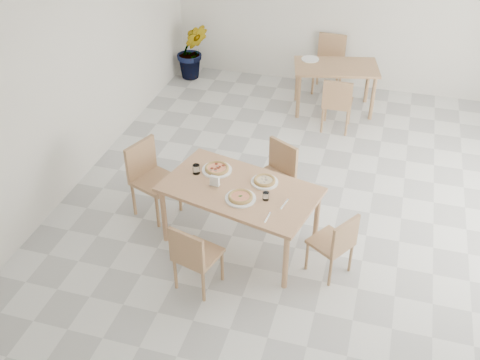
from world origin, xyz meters
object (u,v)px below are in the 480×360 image
(main_table, at_px, (240,194))
(tumbler_a, at_px, (266,196))
(napkin_holder, at_px, (215,181))
(plate_empty, at_px, (310,59))
(chair_east, at_px, (336,242))
(pizza_margherita, at_px, (240,197))
(second_table, at_px, (336,72))
(chair_south, at_px, (193,254))
(tumbler_b, at_px, (196,169))
(chair_west, at_px, (149,174))
(pizza_pepperoni, at_px, (217,168))
(plate_margherita, at_px, (240,198))
(plate_mushroom, at_px, (265,182))
(plate_pepperoni, at_px, (217,170))
(potted_plant, at_px, (192,51))
(chair_north, at_px, (276,172))
(chair_back_n, at_px, (330,59))
(chair_back_s, at_px, (337,101))
(pizza_mushroom, at_px, (265,180))

(main_table, relative_size, tumbler_a, 20.35)
(napkin_holder, bearing_deg, plate_empty, 88.79)
(chair_east, relative_size, tumbler_a, 8.63)
(pizza_margherita, distance_m, second_table, 3.69)
(pizza_margherita, relative_size, second_table, 0.20)
(chair_south, height_order, tumbler_b, tumbler_b)
(pizza_margherita, relative_size, plate_empty, 1.02)
(chair_south, bearing_deg, main_table, -91.05)
(chair_east, height_order, second_table, chair_east)
(chair_west, relative_size, chair_east, 1.20)
(chair_east, xyz_separation_m, pizza_pepperoni, (-1.44, 0.47, 0.34))
(main_table, bearing_deg, napkin_holder, -159.64)
(chair_east, bearing_deg, plate_margherita, -59.65)
(chair_south, distance_m, chair_east, 1.47)
(chair_east, relative_size, tumbler_b, 7.26)
(napkin_holder, bearing_deg, main_table, 11.85)
(plate_mushroom, bearing_deg, plate_margherita, -115.52)
(main_table, height_order, plate_mushroom, plate_mushroom)
(chair_east, bearing_deg, pizza_margherita, -59.65)
(chair_east, bearing_deg, plate_mushroom, -81.93)
(plate_pepperoni, bearing_deg, second_table, 74.76)
(main_table, distance_m, pizza_margherita, 0.22)
(tumbler_b, relative_size, potted_plant, 0.11)
(second_table, bearing_deg, chair_north, -109.44)
(plate_mushroom, xyz_separation_m, chair_back_n, (0.12, 4.03, -0.22))
(tumbler_a, relative_size, chair_back_n, 0.10)
(chair_east, relative_size, plate_mushroom, 2.59)
(tumbler_b, bearing_deg, plate_pepperoni, 28.57)
(chair_east, height_order, plate_margherita, same)
(chair_back_s, bearing_deg, potted_plant, -24.48)
(potted_plant, bearing_deg, chair_north, -55.10)
(tumbler_a, distance_m, potted_plant, 4.74)
(chair_back_n, bearing_deg, pizza_mushroom, -89.14)
(potted_plant, bearing_deg, chair_south, -69.82)
(chair_east, xyz_separation_m, tumbler_a, (-0.78, 0.10, 0.35))
(pizza_mushroom, bearing_deg, chair_back_n, 88.36)
(second_table, bearing_deg, potted_plant, 155.59)
(plate_mushroom, height_order, pizza_pepperoni, pizza_pepperoni)
(pizza_margherita, bearing_deg, potted_plant, 116.40)
(pizza_margherita, relative_size, pizza_mushroom, 0.89)
(plate_mushroom, distance_m, pizza_mushroom, 0.02)
(pizza_pepperoni, distance_m, plate_empty, 3.38)
(chair_south, distance_m, tumbler_a, 0.96)
(plate_empty, bearing_deg, chair_south, -94.51)
(tumbler_a, bearing_deg, plate_mushroom, 106.47)
(chair_west, height_order, napkin_holder, chair_west)
(chair_east, bearing_deg, plate_pepperoni, -75.70)
(tumbler_a, bearing_deg, tumbler_b, 163.26)
(pizza_pepperoni, xyz_separation_m, tumbler_a, (0.65, -0.37, 0.01))
(plate_mushroom, relative_size, plate_pepperoni, 0.89)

